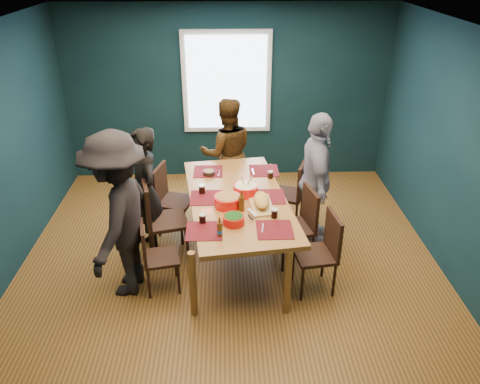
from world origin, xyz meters
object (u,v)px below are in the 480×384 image
object	(u,v)px
dining_table	(238,203)
person_right	(316,181)
chair_left_far	(168,194)
cutting_board	(261,201)
chair_right_far	(294,189)
person_near_left	(119,216)
chair_right_mid	(301,220)
chair_left_near	(153,252)
person_back	(227,153)
bowl_salad	(228,201)
chair_left_mid	(158,215)
bowl_herbs	(234,219)
chair_right_near	(323,247)
person_far_left	(145,192)
bowl_dumpling	(246,189)

from	to	relation	value
dining_table	person_right	bearing A→B (deg)	11.56
chair_left_far	cutting_board	xyz separation A→B (m)	(1.14, -0.84, 0.35)
chair_right_far	person_near_left	xyz separation A→B (m)	(-2.00, -1.26, 0.38)
dining_table	cutting_board	bearing A→B (deg)	-46.57
chair_right_mid	person_near_left	size ratio (longest dim) A/B	0.51
chair_left_near	person_near_left	world-z (taller)	person_near_left
person_back	bowl_salad	world-z (taller)	person_back
chair_right_mid	person_right	size ratio (longest dim) A/B	0.55
chair_left_mid	chair_right_far	world-z (taller)	chair_left_mid
bowl_salad	cutting_board	world-z (taller)	cutting_board
chair_right_mid	cutting_board	world-z (taller)	cutting_board
chair_left_mid	chair_right_mid	bearing A→B (deg)	-17.68
bowl_herbs	person_near_left	bearing A→B (deg)	178.37
person_back	chair_left_far	bearing A→B (deg)	36.81
dining_table	cutting_board	distance (m)	0.36
chair_left_near	chair_right_mid	bearing A→B (deg)	5.31
dining_table	person_back	size ratio (longest dim) A/B	1.45
chair_left_far	person_back	xyz separation A→B (m)	(0.77, 0.73, 0.26)
chair_left_near	cutting_board	bearing A→B (deg)	5.70
chair_left_far	person_right	xyz separation A→B (m)	(1.85, -0.30, 0.32)
dining_table	person_back	xyz separation A→B (m)	(-0.11, 1.37, 0.05)
chair_right_far	person_near_left	world-z (taller)	person_near_left
chair_right_near	person_far_left	size ratio (longest dim) A/B	0.58
dining_table	person_far_left	distance (m)	1.12
chair_right_far	bowl_herbs	size ratio (longest dim) A/B	4.10
chair_left_mid	bowl_salad	world-z (taller)	chair_left_mid
person_near_left	bowl_salad	world-z (taller)	person_near_left
chair_right_mid	chair_left_far	bearing A→B (deg)	143.69
chair_left_far	chair_left_mid	world-z (taller)	chair_left_mid
chair_left_near	chair_right_far	size ratio (longest dim) A/B	0.89
chair_left_mid	person_near_left	bearing A→B (deg)	-133.18
chair_left_near	person_far_left	world-z (taller)	person_far_left
chair_right_mid	bowl_salad	world-z (taller)	bowl_salad
chair_right_far	cutting_board	world-z (taller)	cutting_board
bowl_dumpling	dining_table	bearing A→B (deg)	-139.15
bowl_salad	bowl_herbs	world-z (taller)	bowl_salad
person_back	chair_left_mid	bearing A→B (deg)	51.75
chair_right_mid	chair_right_near	xyz separation A→B (m)	(0.16, -0.54, -0.01)
person_back	bowl_dumpling	xyz separation A→B (m)	(0.21, -1.29, 0.10)
chair_right_mid	cutting_board	bearing A→B (deg)	-177.14
chair_left_near	bowl_salad	bearing A→B (deg)	13.65
person_back	person_right	world-z (taller)	person_right
chair_left_near	person_right	xyz separation A→B (m)	(1.89, 0.91, 0.38)
cutting_board	person_back	bearing A→B (deg)	97.42
person_near_left	chair_left_mid	bearing A→B (deg)	160.07
person_far_left	cutting_board	world-z (taller)	person_far_left
person_far_left	person_back	size ratio (longest dim) A/B	1.00
person_near_left	cutting_board	world-z (taller)	person_near_left
chair_left_mid	chair_right_near	bearing A→B (deg)	-33.43
chair_left_near	chair_right_mid	size ratio (longest dim) A/B	0.87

